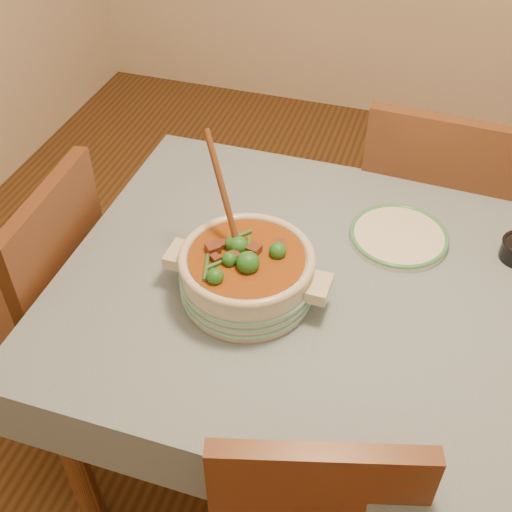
{
  "coord_description": "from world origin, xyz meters",
  "views": [
    {
      "loc": [
        0.01,
        -1.15,
        1.91
      ],
      "look_at": [
        -0.33,
        -0.06,
        0.87
      ],
      "focal_mm": 45.0,
      "sensor_mm": 36.0,
      "label": 1
    }
  ],
  "objects_px": {
    "dining_table": "(386,325)",
    "white_plate": "(399,236)",
    "stew_casserole": "(247,270)",
    "chair_far": "(430,212)",
    "chair_left": "(38,297)"
  },
  "relations": [
    {
      "from": "chair_far",
      "to": "stew_casserole",
      "type": "bearing_deg",
      "value": 64.3
    },
    {
      "from": "stew_casserole",
      "to": "white_plate",
      "type": "bearing_deg",
      "value": 44.44
    },
    {
      "from": "white_plate",
      "to": "chair_far",
      "type": "height_order",
      "value": "chair_far"
    },
    {
      "from": "dining_table",
      "to": "chair_far",
      "type": "relative_size",
      "value": 1.72
    },
    {
      "from": "stew_casserole",
      "to": "white_plate",
      "type": "relative_size",
      "value": 1.45
    },
    {
      "from": "chair_far",
      "to": "chair_left",
      "type": "bearing_deg",
      "value": 37.65
    },
    {
      "from": "stew_casserole",
      "to": "white_plate",
      "type": "xyz_separation_m",
      "value": [
        0.33,
        0.32,
        -0.07
      ]
    },
    {
      "from": "dining_table",
      "to": "stew_casserole",
      "type": "bearing_deg",
      "value": -165.68
    },
    {
      "from": "stew_casserole",
      "to": "chair_left",
      "type": "bearing_deg",
      "value": 179.49
    },
    {
      "from": "dining_table",
      "to": "stew_casserole",
      "type": "distance_m",
      "value": 0.4
    },
    {
      "from": "stew_casserole",
      "to": "chair_left",
      "type": "relative_size",
      "value": 0.44
    },
    {
      "from": "chair_far",
      "to": "white_plate",
      "type": "bearing_deg",
      "value": 82.68
    },
    {
      "from": "white_plate",
      "to": "dining_table",
      "type": "bearing_deg",
      "value": -85.89
    },
    {
      "from": "dining_table",
      "to": "chair_far",
      "type": "xyz_separation_m",
      "value": [
        0.06,
        0.66,
        -0.11
      ]
    },
    {
      "from": "dining_table",
      "to": "white_plate",
      "type": "bearing_deg",
      "value": 94.11
    }
  ]
}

